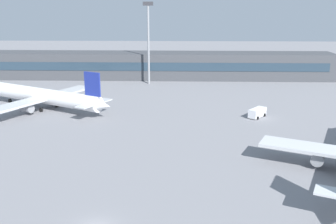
{
  "coord_description": "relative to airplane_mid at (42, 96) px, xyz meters",
  "views": [
    {
      "loc": [
        9.66,
        -39.2,
        24.98
      ],
      "look_at": [
        7.16,
        40.0,
        3.0
      ],
      "focal_mm": 41.43,
      "sensor_mm": 36.0,
      "label": 1
    }
  ],
  "objects": [
    {
      "name": "floodlight_tower_west",
      "position": [
        24.07,
        32.39,
        11.77
      ],
      "size": [
        3.2,
        0.8,
        25.92
      ],
      "color": "gray",
      "rests_on": "ground_plane"
    },
    {
      "name": "service_van_white",
      "position": [
        52.04,
        -6.29,
        -2.1
      ],
      "size": [
        4.79,
        5.32,
        2.08
      ],
      "color": "white",
      "rests_on": "ground_plane"
    },
    {
      "name": "ground_plane",
      "position": [
        24.59,
        -13.25,
        -3.22
      ],
      "size": [
        400.0,
        400.0,
        0.0
      ],
      "primitive_type": "plane",
      "color": "gray"
    },
    {
      "name": "airplane_mid",
      "position": [
        0.0,
        0.0,
        0.0
      ],
      "size": [
        39.06,
        28.33,
        10.55
      ],
      "color": "white",
      "rests_on": "ground_plane"
    },
    {
      "name": "terminal_building",
      "position": [
        24.59,
        42.26,
        1.29
      ],
      "size": [
        124.43,
        12.13,
        9.0
      ],
      "color": "#3F4247",
      "rests_on": "ground_plane"
    }
  ]
}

